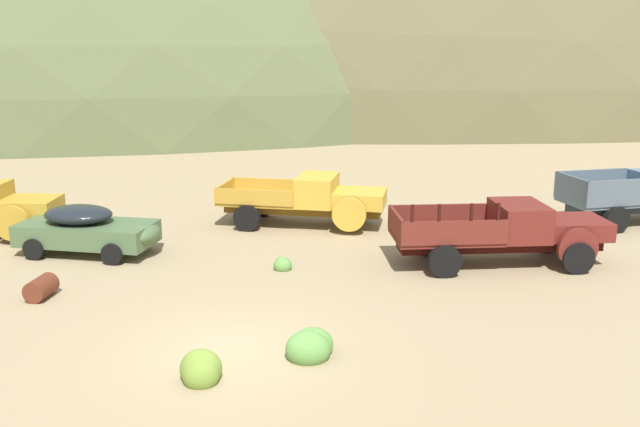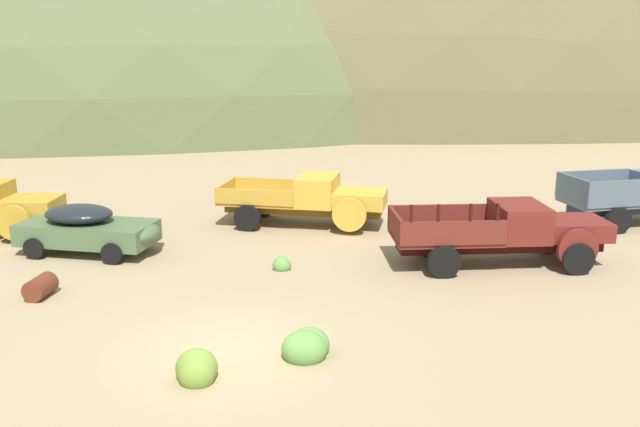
% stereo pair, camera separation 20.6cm
% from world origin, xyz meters
% --- Properties ---
extents(ground_plane, '(300.00, 300.00, 0.00)m').
position_xyz_m(ground_plane, '(0.00, 0.00, 0.00)').
color(ground_plane, '#998460').
extents(hill_far_left, '(109.34, 78.17, 50.31)m').
position_xyz_m(hill_far_left, '(-23.61, 64.57, 0.00)').
color(hill_far_left, '#56603D').
rests_on(hill_far_left, ground).
extents(hill_distant, '(119.59, 53.10, 52.58)m').
position_xyz_m(hill_distant, '(10.53, 57.66, 0.00)').
color(hill_distant, brown).
rests_on(hill_distant, ground).
extents(car_weathered_green, '(4.77, 2.73, 1.57)m').
position_xyz_m(car_weathered_green, '(-5.17, 7.33, 0.82)').
color(car_weathered_green, '#47603D').
rests_on(car_weathered_green, ground).
extents(truck_faded_yellow, '(6.32, 3.31, 1.89)m').
position_xyz_m(truck_faded_yellow, '(2.01, 10.62, 1.01)').
color(truck_faded_yellow, brown).
rests_on(truck_faded_yellow, ground).
extents(truck_oxblood, '(6.58, 2.71, 2.16)m').
position_xyz_m(truck_oxblood, '(8.03, 6.03, 1.00)').
color(truck_oxblood, black).
rests_on(truck_oxblood, ground).
extents(oil_drum_spare, '(0.71, 0.97, 0.58)m').
position_xyz_m(oil_drum_spare, '(-5.33, 3.36, 0.29)').
color(oil_drum_spare, '#5B2819').
rests_on(oil_drum_spare, ground).
extents(bush_back_edge, '(0.85, 0.90, 0.82)m').
position_xyz_m(bush_back_edge, '(-0.43, -1.36, 0.21)').
color(bush_back_edge, olive).
rests_on(bush_back_edge, ground).
extents(bush_lone_scrub, '(1.05, 1.09, 0.79)m').
position_xyz_m(bush_lone_scrub, '(1.77, -0.28, 0.21)').
color(bush_lone_scrub, '#5B8E42').
rests_on(bush_lone_scrub, ground).
extents(bush_front_left, '(0.55, 0.50, 0.52)m').
position_xyz_m(bush_front_left, '(0.99, 5.59, 0.14)').
color(bush_front_left, '#5B8E42').
rests_on(bush_front_left, ground).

